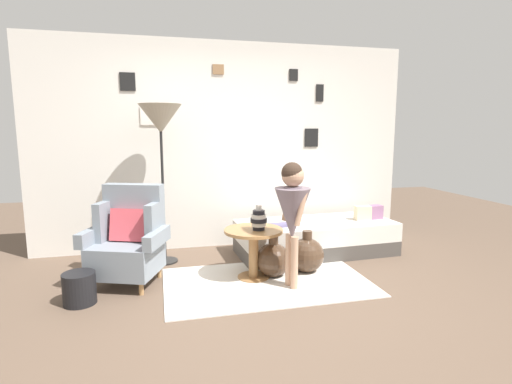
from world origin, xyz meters
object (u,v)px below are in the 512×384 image
at_px(demijohn_near, 273,260).
at_px(demijohn_far, 307,255).
at_px(armchair, 129,239).
at_px(floor_lamp, 161,123).
at_px(book_on_daybed, 279,225).
at_px(vase_striped, 259,220).
at_px(person_child, 292,208).
at_px(daybed, 315,237).
at_px(magazine_basket, 79,288).
at_px(side_table, 254,243).

height_order(demijohn_near, demijohn_far, demijohn_far).
distance_m(armchair, floor_lamp, 1.31).
xyz_separation_m(armchair, book_on_daybed, (1.65, 0.31, -0.02)).
xyz_separation_m(vase_striped, person_child, (0.25, -0.29, 0.16)).
relative_size(person_child, book_on_daybed, 5.53).
height_order(vase_striped, demijohn_near, vase_striped).
bearing_deg(demijohn_near, daybed, 41.12).
relative_size(demijohn_near, magazine_basket, 1.57).
relative_size(armchair, demijohn_near, 2.21).
relative_size(floor_lamp, demijohn_near, 4.08).
height_order(person_child, demijohn_far, person_child).
height_order(side_table, floor_lamp, floor_lamp).
bearing_deg(side_table, book_on_daybed, 49.93).
bearing_deg(side_table, person_child, -47.87).
relative_size(vase_striped, magazine_basket, 0.93).
bearing_deg(floor_lamp, magazine_basket, -127.90).
relative_size(daybed, book_on_daybed, 8.78).
bearing_deg(demijohn_near, magazine_basket, -172.93).
bearing_deg(daybed, book_on_daybed, -166.03).
relative_size(side_table, demijohn_near, 1.37).
bearing_deg(side_table, daybed, 34.08).
height_order(floor_lamp, demijohn_near, floor_lamp).
bearing_deg(magazine_basket, daybed, 18.59).
relative_size(person_child, magazine_basket, 4.35).
distance_m(book_on_daybed, demijohn_near, 0.60).
distance_m(floor_lamp, book_on_daybed, 1.76).
distance_m(armchair, book_on_daybed, 1.68).
xyz_separation_m(daybed, demijohn_near, (-0.73, -0.63, -0.02)).
bearing_deg(armchair, magazine_basket, -133.00).
distance_m(vase_striped, book_on_daybed, 0.70).
bearing_deg(armchair, floor_lamp, 56.72).
height_order(side_table, magazine_basket, side_table).
relative_size(demijohn_far, magazine_basket, 1.62).
xyz_separation_m(book_on_daybed, demijohn_far, (0.17, -0.46, -0.23)).
xyz_separation_m(daybed, magazine_basket, (-2.56, -0.86, -0.06)).
distance_m(armchair, demijohn_far, 1.85).
xyz_separation_m(demijohn_far, magazine_basket, (-2.22, -0.27, -0.05)).
height_order(floor_lamp, demijohn_far, floor_lamp).
bearing_deg(demijohn_near, vase_striped, -166.23).
height_order(vase_striped, book_on_daybed, vase_striped).
bearing_deg(floor_lamp, daybed, -3.37).
relative_size(daybed, floor_lamp, 1.08).
height_order(side_table, person_child, person_child).
xyz_separation_m(floor_lamp, book_on_daybed, (1.30, -0.23, -1.16)).
xyz_separation_m(side_table, magazine_basket, (-1.62, -0.23, -0.24)).
relative_size(side_table, magazine_basket, 2.14).
bearing_deg(person_child, side_table, 132.13).
bearing_deg(magazine_basket, armchair, 47.00).
relative_size(armchair, vase_striped, 3.74).
height_order(person_child, magazine_basket, person_child).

